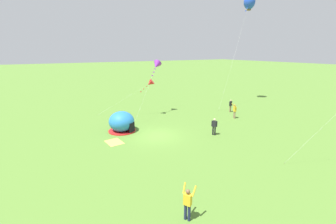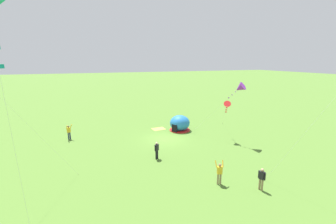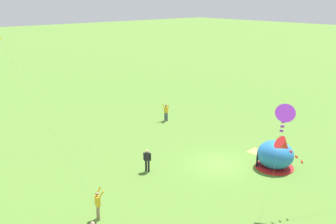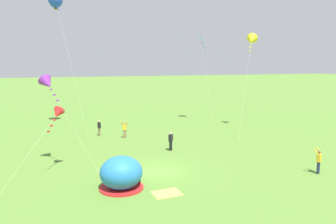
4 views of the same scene
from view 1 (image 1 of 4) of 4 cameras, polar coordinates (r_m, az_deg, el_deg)
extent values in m
plane|color=#517A2D|center=(22.40, -2.86, -6.03)|extent=(300.00, 300.00, 0.00)
ellipsoid|color=#2672BF|center=(23.80, -11.70, -2.37)|extent=(2.70, 2.60, 2.10)
cylinder|color=red|center=(24.12, -11.57, -4.63)|extent=(2.81, 2.81, 0.10)
cube|color=black|center=(23.22, -9.15, -3.99)|extent=(0.54, 0.73, 1.10)
cube|color=gold|center=(21.44, -13.49, -7.46)|extent=(1.82, 1.46, 0.01)
cylinder|color=#1E2347|center=(12.21, 4.47, -23.89)|extent=(0.15, 0.15, 0.88)
cylinder|color=#1E2347|center=(12.15, 5.40, -24.16)|extent=(0.15, 0.15, 0.88)
cube|color=gold|center=(11.72, 5.02, -21.22)|extent=(0.45, 0.40, 0.60)
sphere|color=brown|center=(11.47, 5.07, -19.50)|extent=(0.22, 0.22, 0.22)
cylinder|color=gold|center=(11.66, 4.16, -18.65)|extent=(0.31, 0.35, 0.50)
cylinder|color=gold|center=(11.48, 6.68, -19.32)|extent=(0.22, 0.39, 0.50)
cylinder|color=#8C7251|center=(31.87, 15.44, 0.76)|extent=(0.15, 0.15, 0.88)
cylinder|color=#8C7251|center=(32.05, 15.61, 0.82)|extent=(0.15, 0.15, 0.88)
cube|color=black|center=(31.79, 15.62, 2.08)|extent=(0.34, 0.43, 0.60)
sphere|color=tan|center=(31.70, 15.68, 2.84)|extent=(0.22, 0.22, 0.22)
cylinder|color=black|center=(31.57, 15.40, 2.01)|extent=(0.09, 0.09, 0.58)
cylinder|color=black|center=(32.00, 15.84, 2.15)|extent=(0.09, 0.09, 0.58)
cylinder|color=#8C7251|center=(29.01, 16.61, -0.75)|extent=(0.15, 0.15, 0.88)
cylinder|color=#8C7251|center=(29.17, 16.41, -0.65)|extent=(0.15, 0.15, 0.88)
cube|color=gold|center=(28.90, 16.62, 0.71)|extent=(0.43, 0.33, 0.60)
sphere|color=#9E7051|center=(28.80, 16.68, 1.54)|extent=(0.22, 0.22, 0.22)
cylinder|color=gold|center=(28.50, 16.70, 1.46)|extent=(0.13, 0.39, 0.50)
cylinder|color=gold|center=(28.94, 16.17, 1.71)|extent=(0.24, 0.38, 0.50)
cylinder|color=black|center=(22.90, 11.35, -4.67)|extent=(0.15, 0.15, 0.88)
cylinder|color=black|center=(22.86, 11.84, -4.73)|extent=(0.15, 0.15, 0.88)
cube|color=black|center=(22.64, 11.70, -2.94)|extent=(0.45, 0.41, 0.60)
sphere|color=beige|center=(22.51, 11.76, -1.90)|extent=(0.22, 0.22, 0.22)
cylinder|color=black|center=(22.70, 11.09, -2.86)|extent=(0.09, 0.09, 0.58)
cylinder|color=black|center=(22.59, 12.31, -3.02)|extent=(0.09, 0.09, 0.58)
cylinder|color=brown|center=(19.29, 27.43, -11.43)|extent=(0.03, 0.03, 0.06)
cylinder|color=silver|center=(27.12, -5.70, 4.69)|extent=(3.50, 4.84, 6.37)
cylinder|color=brown|center=(25.46, -8.84, -3.47)|extent=(0.03, 0.03, 0.06)
cone|color=purple|center=(29.34, -2.93, 11.80)|extent=(1.62, 1.70, 1.37)
cube|color=purple|center=(28.98, -3.32, 10.88)|extent=(0.16, 0.20, 0.12)
cube|color=purple|center=(28.68, -3.65, 10.06)|extent=(0.19, 0.18, 0.12)
cube|color=purple|center=(28.39, -3.99, 9.23)|extent=(0.20, 0.15, 0.12)
cylinder|color=silver|center=(34.79, 16.52, 13.77)|extent=(2.71, 7.34, 15.16)
cylinder|color=brown|center=(32.29, 12.72, 0.37)|extent=(0.03, 0.03, 0.06)
ellipsoid|color=blue|center=(39.02, 19.99, 24.82)|extent=(1.67, 1.67, 2.09)
cube|color=brown|center=(38.85, 19.84, 23.31)|extent=(0.42, 0.42, 0.30)
cube|color=blue|center=(38.55, 19.68, 24.20)|extent=(0.21, 0.11, 0.12)
cube|color=blue|center=(38.15, 19.41, 23.65)|extent=(0.21, 0.13, 0.12)
cube|color=blue|center=(37.76, 19.14, 23.10)|extent=(0.20, 0.06, 0.12)
cylinder|color=silver|center=(29.35, -11.30, 3.15)|extent=(3.66, 5.99, 4.23)
cylinder|color=brown|center=(30.80, -17.47, -0.69)|extent=(0.03, 0.03, 0.06)
cone|color=red|center=(28.42, -4.56, 7.34)|extent=(1.26, 1.35, 1.09)
cube|color=red|center=(28.53, -5.44, 6.53)|extent=(0.20, 0.15, 0.12)
cube|color=red|center=(28.63, -6.18, 5.84)|extent=(0.20, 0.16, 0.12)
cube|color=red|center=(28.74, -6.91, 5.15)|extent=(0.18, 0.18, 0.12)
camera|label=2|loc=(35.35, 45.21, 13.05)|focal=24.00mm
camera|label=3|loc=(47.97, 10.47, 20.08)|focal=42.00mm
camera|label=4|loc=(27.83, -58.48, 7.91)|focal=35.00mm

